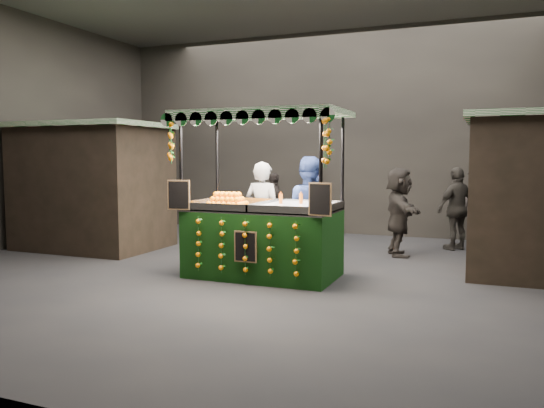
% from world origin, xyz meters
% --- Properties ---
extents(ground, '(12.00, 12.00, 0.00)m').
position_xyz_m(ground, '(0.00, 0.00, 0.00)').
color(ground, black).
rests_on(ground, ground).
extents(market_hall, '(12.10, 10.10, 5.05)m').
position_xyz_m(market_hall, '(0.00, 0.00, 3.38)').
color(market_hall, black).
rests_on(market_hall, ground).
extents(neighbour_stall_left, '(3.00, 2.20, 2.60)m').
position_xyz_m(neighbour_stall_left, '(-4.40, 1.00, 1.31)').
color(neighbour_stall_left, black).
rests_on(neighbour_stall_left, ground).
extents(juice_stall, '(2.70, 1.59, 2.62)m').
position_xyz_m(juice_stall, '(-0.02, -0.24, 0.81)').
color(juice_stall, black).
rests_on(juice_stall, ground).
extents(vendor_grey, '(0.69, 0.48, 1.83)m').
position_xyz_m(vendor_grey, '(-0.37, 0.58, 0.91)').
color(vendor_grey, slate).
rests_on(vendor_grey, ground).
extents(vendor_blue, '(1.00, 0.82, 1.92)m').
position_xyz_m(vendor_blue, '(0.35, 0.91, 0.96)').
color(vendor_blue, navy).
rests_on(vendor_blue, ground).
extents(shopper_0, '(0.68, 0.63, 1.55)m').
position_xyz_m(shopper_0, '(0.15, 1.80, 0.78)').
color(shopper_0, '#2D2924').
rests_on(shopper_0, ground).
extents(shopper_1, '(1.10, 0.96, 1.90)m').
position_xyz_m(shopper_1, '(3.83, 2.40, 0.95)').
color(shopper_1, '#2D2924').
rests_on(shopper_1, ground).
extents(shopper_2, '(0.90, 0.89, 1.52)m').
position_xyz_m(shopper_2, '(-1.51, 4.01, 0.76)').
color(shopper_2, '#2A2422').
rests_on(shopper_2, ground).
extents(shopper_3, '(1.31, 1.25, 1.79)m').
position_xyz_m(shopper_3, '(3.19, 4.48, 0.89)').
color(shopper_3, black).
rests_on(shopper_3, ground).
extents(shopper_4, '(0.88, 0.76, 1.52)m').
position_xyz_m(shopper_4, '(-4.35, 2.44, 0.76)').
color(shopper_4, '#2E2A26').
rests_on(shopper_4, ground).
extents(shopper_5, '(0.99, 1.66, 1.71)m').
position_xyz_m(shopper_5, '(1.70, 2.44, 0.85)').
color(shopper_5, black).
rests_on(shopper_5, ground).
extents(shopper_6, '(0.48, 0.69, 1.80)m').
position_xyz_m(shopper_6, '(-0.78, 4.60, 0.90)').
color(shopper_6, '#2D2725').
rests_on(shopper_6, ground).
extents(shopper_7, '(0.98, 1.02, 1.71)m').
position_xyz_m(shopper_7, '(2.71, 3.55, 0.85)').
color(shopper_7, '#2D2924').
rests_on(shopper_7, ground).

